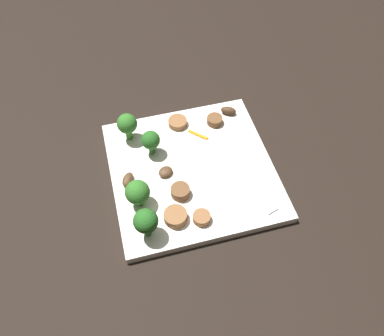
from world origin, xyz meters
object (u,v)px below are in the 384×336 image
object	(u,v)px
sausage_slice_3	(180,192)
sausage_slice_1	(177,123)
mushroom_2	(228,111)
broccoli_floret_0	(138,193)
plate	(192,171)
fork	(243,176)
sausage_slice_0	(215,120)
broccoli_floret_1	(127,124)
mushroom_0	(165,170)
mushroom_1	(127,177)
sausage_slice_2	(176,217)
pepper_strip_0	(198,135)
broccoli_floret_2	(151,141)
sausage_slice_4	(202,218)
broccoli_floret_3	(146,221)

from	to	relation	value
sausage_slice_3	sausage_slice_1	bearing A→B (deg)	168.33
sausage_slice_3	mushroom_2	xyz separation A→B (m)	(-0.14, 0.12, -0.00)
broccoli_floret_0	sausage_slice_3	distance (m)	0.07
sausage_slice_1	sausage_slice_3	size ratio (longest dim) A/B	1.11
plate	broccoli_floret_0	distance (m)	0.11
fork	mushroom_2	size ratio (longest dim) A/B	6.42
plate	sausage_slice_0	world-z (taller)	sausage_slice_0
sausage_slice_0	sausage_slice_3	size ratio (longest dim) A/B	0.92
broccoli_floret_1	mushroom_0	size ratio (longest dim) A/B	2.25
plate	sausage_slice_3	distance (m)	0.06
sausage_slice_0	mushroom_2	bearing A→B (deg)	116.94
sausage_slice_3	mushroom_0	world-z (taller)	sausage_slice_3
fork	sausage_slice_0	bearing A→B (deg)	167.06
broccoli_floret_1	mushroom_1	bearing A→B (deg)	-11.71
mushroom_0	sausage_slice_2	bearing A→B (deg)	-2.48
mushroom_0	pepper_strip_0	size ratio (longest dim) A/B	0.64
sausage_slice_1	sausage_slice_2	size ratio (longest dim) A/B	0.94
fork	broccoli_floret_2	bearing A→B (deg)	-141.19
sausage_slice_0	sausage_slice_2	bearing A→B (deg)	-33.25
sausage_slice_1	sausage_slice_4	size ratio (longest dim) A/B	1.24
sausage_slice_2	sausage_slice_3	xyz separation A→B (m)	(-0.04, 0.02, 0.00)
sausage_slice_3	sausage_slice_4	bearing A→B (deg)	20.74
broccoli_floret_3	mushroom_2	bearing A→B (deg)	136.87
plate	broccoli_floret_3	xyz separation A→B (m)	(0.10, -0.09, 0.04)
broccoli_floret_1	fork	bearing A→B (deg)	51.49
broccoli_floret_1	sausage_slice_4	bearing A→B (deg)	22.32
broccoli_floret_3	broccoli_floret_2	bearing A→B (deg)	166.30
fork	broccoli_floret_1	bearing A→B (deg)	-146.01
broccoli_floret_2	mushroom_2	distance (m)	0.16
fork	sausage_slice_0	distance (m)	0.12
sausage_slice_3	pepper_strip_0	distance (m)	0.12
sausage_slice_2	mushroom_0	world-z (taller)	sausage_slice_2
broccoli_floret_1	sausage_slice_1	xyz separation A→B (m)	(-0.01, 0.09, -0.03)
broccoli_floret_0	pepper_strip_0	world-z (taller)	broccoli_floret_0
broccoli_floret_0	broccoli_floret_2	bearing A→B (deg)	157.55
fork	sausage_slice_2	world-z (taller)	sausage_slice_2
broccoli_floret_2	mushroom_1	world-z (taller)	broccoli_floret_2
plate	mushroom_1	world-z (taller)	mushroom_1
broccoli_floret_0	mushroom_1	world-z (taller)	broccoli_floret_0
broccoli_floret_3	fork	bearing A→B (deg)	109.74
sausage_slice_3	mushroom_1	world-z (taller)	sausage_slice_3
mushroom_2	plate	bearing A→B (deg)	-43.05
broccoli_floret_0	fork	bearing A→B (deg)	91.87
sausage_slice_1	mushroom_0	distance (m)	0.10
sausage_slice_1	sausage_slice_4	world-z (taller)	sausage_slice_4
broccoli_floret_1	sausage_slice_2	bearing A→B (deg)	12.70
broccoli_floret_1	mushroom_2	size ratio (longest dim) A/B	1.92
fork	mushroom_1	size ratio (longest dim) A/B	6.36
sausage_slice_2	broccoli_floret_2	bearing A→B (deg)	-176.35
broccoli_floret_0	broccoli_floret_2	world-z (taller)	broccoli_floret_0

